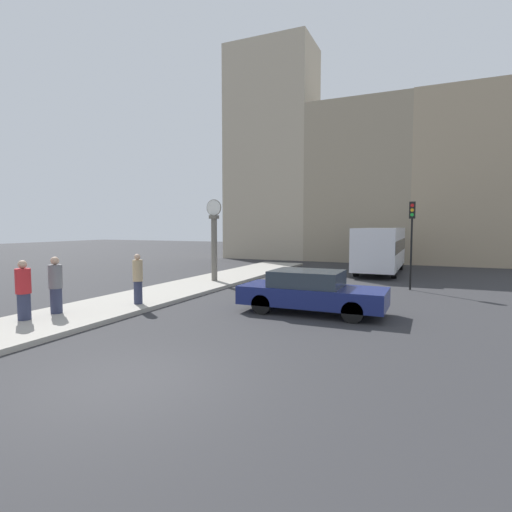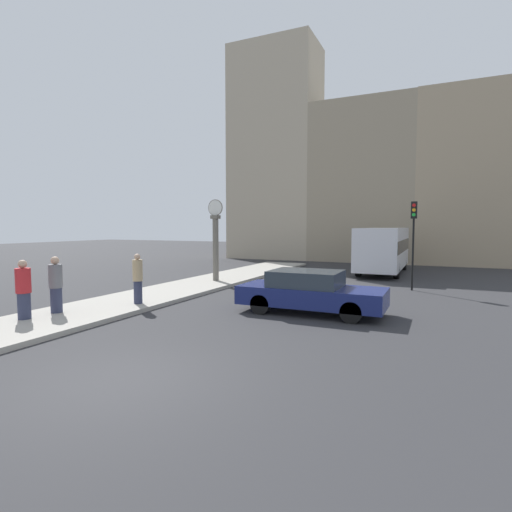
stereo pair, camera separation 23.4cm
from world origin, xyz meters
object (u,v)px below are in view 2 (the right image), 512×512
(traffic_light_far, at_px, (414,227))
(street_clock, at_px, (216,241))
(pedestrian_red_top, at_px, (24,290))
(sedan_car, at_px, (310,292))
(pedestrian_grey_jacket, at_px, (56,285))
(pedestrian_tan_coat, at_px, (138,279))
(bus_distant, at_px, (383,247))

(traffic_light_far, xyz_separation_m, street_clock, (-9.17, -1.83, -0.67))
(pedestrian_red_top, bearing_deg, traffic_light_far, 48.79)
(sedan_car, xyz_separation_m, pedestrian_grey_jacket, (-7.17, -3.95, 0.31))
(sedan_car, bearing_deg, pedestrian_tan_coat, -163.84)
(pedestrian_red_top, height_order, pedestrian_tan_coat, pedestrian_tan_coat)
(sedan_car, relative_size, bus_distant, 0.61)
(pedestrian_grey_jacket, height_order, pedestrian_red_top, pedestrian_grey_jacket)
(traffic_light_far, relative_size, pedestrian_tan_coat, 2.25)
(traffic_light_far, distance_m, pedestrian_tan_coat, 12.03)
(pedestrian_grey_jacket, bearing_deg, bus_distant, 64.85)
(street_clock, xyz_separation_m, pedestrian_grey_jacket, (-0.79, -8.63, -1.14))
(pedestrian_grey_jacket, bearing_deg, traffic_light_far, 46.40)
(pedestrian_red_top, bearing_deg, street_clock, 84.79)
(street_clock, bearing_deg, bus_distant, 49.04)
(sedan_car, height_order, traffic_light_far, traffic_light_far)
(bus_distant, bearing_deg, pedestrian_red_top, -114.13)
(bus_distant, height_order, street_clock, street_clock)
(pedestrian_grey_jacket, xyz_separation_m, pedestrian_tan_coat, (1.34, 2.26, 0.00))
(bus_distant, relative_size, traffic_light_far, 1.95)
(sedan_car, xyz_separation_m, traffic_light_far, (2.79, 6.50, 2.13))
(traffic_light_far, distance_m, pedestrian_grey_jacket, 14.55)
(street_clock, bearing_deg, pedestrian_tan_coat, -85.06)
(street_clock, relative_size, pedestrian_tan_coat, 2.30)
(pedestrian_tan_coat, bearing_deg, street_clock, 94.94)
(traffic_light_far, height_order, pedestrian_tan_coat, traffic_light_far)
(bus_distant, distance_m, pedestrian_tan_coat, 15.97)
(bus_distant, height_order, pedestrian_grey_jacket, bus_distant)
(traffic_light_far, bearing_deg, sedan_car, -113.21)
(pedestrian_grey_jacket, xyz_separation_m, pedestrian_red_top, (-0.09, -1.02, -0.02))
(street_clock, bearing_deg, sedan_car, -36.24)
(traffic_light_far, bearing_deg, bus_distant, 107.97)
(pedestrian_grey_jacket, relative_size, pedestrian_tan_coat, 1.01)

